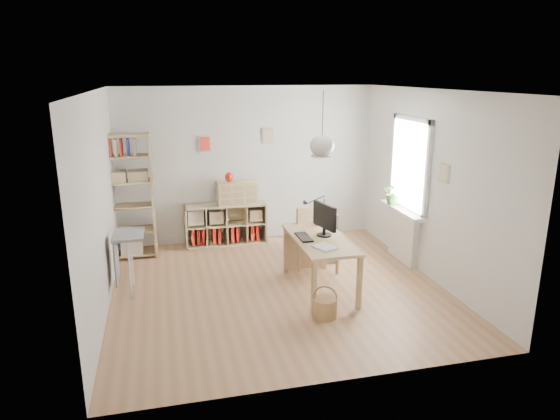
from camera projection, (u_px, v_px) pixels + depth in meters
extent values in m
plane|color=#AB7D55|center=(278.00, 288.00, 6.97)|extent=(4.50, 4.50, 0.00)
plane|color=white|center=(248.00, 165.00, 8.72)|extent=(4.50, 0.00, 4.50)
plane|color=white|center=(335.00, 252.00, 4.50)|extent=(4.50, 0.00, 4.50)
plane|color=white|center=(99.00, 205.00, 6.10)|extent=(0.00, 4.50, 4.50)
plane|color=white|center=(431.00, 186.00, 7.12)|extent=(0.00, 4.50, 4.50)
plane|color=white|center=(278.00, 90.00, 6.25)|extent=(4.50, 4.50, 0.00)
cylinder|color=black|center=(323.00, 118.00, 6.33)|extent=(0.01, 0.01, 0.68)
ellipsoid|color=white|center=(322.00, 146.00, 6.42)|extent=(0.32, 0.32, 0.27)
cube|color=white|center=(411.00, 165.00, 7.63)|extent=(0.03, 1.00, 1.30)
cube|color=white|center=(427.00, 171.00, 7.11)|extent=(0.06, 0.08, 1.46)
cube|color=white|center=(394.00, 159.00, 8.13)|extent=(0.06, 0.08, 1.46)
cube|color=white|center=(413.00, 119.00, 7.44)|extent=(0.06, 1.16, 0.08)
cube|color=white|center=(406.00, 208.00, 7.80)|extent=(0.06, 1.16, 0.08)
cube|color=white|center=(403.00, 236.00, 7.92)|extent=(0.10, 0.80, 0.80)
cube|color=white|center=(402.00, 210.00, 7.80)|extent=(0.22, 1.20, 0.06)
cube|color=tan|center=(320.00, 239.00, 6.76)|extent=(0.70, 1.50, 0.04)
cube|color=tan|center=(314.00, 288.00, 6.14)|extent=(0.06, 0.06, 0.71)
cube|color=tan|center=(286.00, 250.00, 7.45)|extent=(0.06, 0.06, 0.71)
cube|color=tan|center=(359.00, 283.00, 6.27)|extent=(0.06, 0.06, 0.71)
cube|color=tan|center=(324.00, 247.00, 7.59)|extent=(0.06, 0.06, 0.71)
cube|color=#CDB387|center=(227.00, 243.00, 8.78)|extent=(1.40, 0.38, 0.03)
cube|color=#CDB387|center=(225.00, 205.00, 8.59)|extent=(1.40, 0.38, 0.03)
cube|color=#CDB387|center=(186.00, 227.00, 8.53)|extent=(0.03, 0.38, 0.72)
cube|color=#CDB387|center=(264.00, 221.00, 8.84)|extent=(0.03, 0.38, 0.72)
cube|color=#CDB387|center=(225.00, 221.00, 8.85)|extent=(1.40, 0.02, 0.72)
cube|color=maroon|center=(193.00, 236.00, 8.62)|extent=(0.06, 0.26, 0.30)
cube|color=maroon|center=(198.00, 235.00, 8.64)|extent=(0.05, 0.26, 0.30)
cube|color=maroon|center=(203.00, 235.00, 8.66)|extent=(0.05, 0.26, 0.30)
cube|color=maroon|center=(214.00, 234.00, 8.70)|extent=(0.05, 0.26, 0.30)
cube|color=maroon|center=(219.00, 234.00, 8.72)|extent=(0.05, 0.26, 0.30)
cube|color=maroon|center=(232.00, 233.00, 8.77)|extent=(0.06, 0.26, 0.30)
cube|color=maroon|center=(237.00, 232.00, 8.79)|extent=(0.06, 0.26, 0.30)
cube|color=maroon|center=(251.00, 231.00, 8.85)|extent=(0.06, 0.26, 0.30)
cube|color=maroon|center=(256.00, 231.00, 8.87)|extent=(0.05, 0.26, 0.30)
cube|color=tan|center=(103.00, 198.00, 7.85)|extent=(0.04, 0.38, 2.00)
cube|color=tan|center=(153.00, 196.00, 8.02)|extent=(0.04, 0.38, 2.00)
cube|color=tan|center=(133.00, 253.00, 8.19)|extent=(0.76, 0.38, 0.03)
cube|color=tan|center=(131.00, 230.00, 8.08)|extent=(0.76, 0.38, 0.03)
cube|color=tan|center=(129.00, 206.00, 7.97)|extent=(0.76, 0.38, 0.03)
cube|color=tan|center=(127.00, 182.00, 7.87)|extent=(0.76, 0.38, 0.03)
cube|color=tan|center=(125.00, 156.00, 7.76)|extent=(0.76, 0.38, 0.03)
cube|color=tan|center=(123.00, 135.00, 7.67)|extent=(0.76, 0.38, 0.03)
cube|color=navy|center=(105.00, 148.00, 7.66)|extent=(0.04, 0.18, 0.26)
cube|color=maroon|center=(110.00, 148.00, 7.68)|extent=(0.04, 0.18, 0.26)
cube|color=beige|center=(116.00, 147.00, 7.69)|extent=(0.04, 0.18, 0.26)
cube|color=maroon|center=(121.00, 147.00, 7.71)|extent=(0.04, 0.18, 0.26)
cube|color=navy|center=(128.00, 147.00, 7.73)|extent=(0.04, 0.18, 0.26)
cube|color=beige|center=(135.00, 147.00, 7.76)|extent=(0.04, 0.18, 0.26)
cube|color=gray|center=(128.00, 235.00, 6.63)|extent=(0.40, 0.55, 0.04)
cylinder|color=white|center=(130.00, 270.00, 6.54)|extent=(0.03, 0.03, 0.82)
cylinder|color=white|center=(131.00, 258.00, 6.95)|extent=(0.03, 0.03, 0.82)
cube|color=gray|center=(116.00, 259.00, 6.68)|extent=(0.02, 0.50, 0.62)
cube|color=gray|center=(318.00, 240.00, 7.39)|extent=(0.61, 0.61, 0.07)
cube|color=tan|center=(315.00, 265.00, 7.19)|extent=(0.05, 0.05, 0.48)
cube|color=tan|center=(299.00, 256.00, 7.52)|extent=(0.05, 0.05, 0.48)
cube|color=tan|center=(338.00, 259.00, 7.40)|extent=(0.05, 0.05, 0.48)
cube|color=tan|center=(321.00, 251.00, 7.74)|extent=(0.05, 0.05, 0.48)
cube|color=tan|center=(310.00, 220.00, 7.50)|extent=(0.47, 0.20, 0.43)
cylinder|color=#A17649|center=(325.00, 308.00, 6.13)|extent=(0.30, 0.30, 0.25)
torus|color=#A17649|center=(325.00, 297.00, 6.09)|extent=(0.29, 0.13, 0.30)
cube|color=silver|center=(319.00, 258.00, 8.08)|extent=(0.74, 0.61, 0.02)
cube|color=silver|center=(300.00, 248.00, 8.07)|extent=(0.16, 0.42, 0.33)
cube|color=silver|center=(338.00, 250.00, 8.02)|extent=(0.16, 0.42, 0.33)
cube|color=silver|center=(319.00, 253.00, 7.85)|extent=(0.60, 0.22, 0.33)
cube|color=silver|center=(319.00, 245.00, 8.24)|extent=(0.60, 0.22, 0.33)
cube|color=silver|center=(319.00, 224.00, 8.34)|extent=(0.66, 0.40, 0.40)
sphere|color=yellow|center=(309.00, 246.00, 7.97)|extent=(0.14, 0.14, 0.14)
sphere|color=#195DB3|center=(326.00, 244.00, 8.07)|extent=(0.14, 0.14, 0.14)
sphere|color=red|center=(317.00, 245.00, 8.00)|extent=(0.14, 0.14, 0.14)
sphere|color=green|center=(330.00, 247.00, 7.92)|extent=(0.14, 0.14, 0.14)
cylinder|color=black|center=(324.00, 235.00, 6.85)|extent=(0.21, 0.21, 0.02)
cylinder|color=black|center=(324.00, 231.00, 6.83)|extent=(0.05, 0.05, 0.09)
cube|color=black|center=(325.00, 216.00, 6.77)|extent=(0.17, 0.51, 0.34)
cube|color=black|center=(304.00, 237.00, 6.75)|extent=(0.16, 0.41, 0.02)
cylinder|color=black|center=(324.00, 222.00, 7.42)|extent=(0.05, 0.05, 0.04)
cylinder|color=black|center=(324.00, 210.00, 7.37)|extent=(0.01, 0.01, 0.35)
cone|color=black|center=(306.00, 202.00, 7.19)|extent=(0.09, 0.06, 0.08)
sphere|color=#500A10|center=(318.00, 221.00, 7.28)|extent=(0.13, 0.13, 0.13)
cube|color=white|center=(325.00, 247.00, 6.35)|extent=(0.32, 0.35, 0.03)
cube|color=#CDB387|center=(237.00, 193.00, 8.59)|extent=(0.68, 0.32, 0.39)
ellipsoid|color=#A3160D|center=(229.00, 177.00, 8.48)|extent=(0.14, 0.14, 0.17)
imported|color=#355F23|center=(394.00, 193.00, 8.00)|extent=(0.41, 0.38, 0.37)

